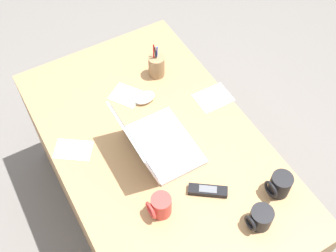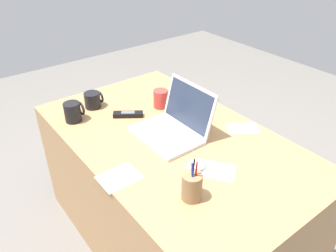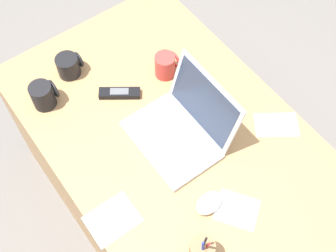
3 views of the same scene
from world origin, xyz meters
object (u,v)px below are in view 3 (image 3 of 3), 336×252
object	(u,v)px
laptop	(182,128)
computer_mouse	(209,203)
coffee_mug_white	(69,66)
coffee_mug_tall	(44,95)
coffee_mug_spare	(166,65)
pen_holder	(202,251)
cordless_phone	(120,93)

from	to	relation	value
laptop	computer_mouse	xyz separation A→B (m)	(0.27, -0.09, -0.03)
coffee_mug_white	coffee_mug_tall	xyz separation A→B (m)	(0.07, -0.15, 0.01)
coffee_mug_white	coffee_mug_spare	world-z (taller)	coffee_mug_spare
computer_mouse	coffee_mug_spare	xyz separation A→B (m)	(-0.53, 0.21, 0.03)
computer_mouse	coffee_mug_white	world-z (taller)	coffee_mug_white
coffee_mug_white	pen_holder	xyz separation A→B (m)	(0.88, -0.04, 0.01)
laptop	cordless_phone	bearing A→B (deg)	-163.04
laptop	computer_mouse	distance (m)	0.29
computer_mouse	pen_holder	world-z (taller)	pen_holder
laptop	computer_mouse	bearing A→B (deg)	-18.74
computer_mouse	cordless_phone	size ratio (longest dim) A/B	0.66
laptop	coffee_mug_spare	world-z (taller)	laptop
pen_holder	cordless_phone	bearing A→B (deg)	168.59
laptop	pen_holder	size ratio (longest dim) A/B	1.85
laptop	cordless_phone	world-z (taller)	laptop
coffee_mug_spare	cordless_phone	distance (m)	0.21
coffee_mug_tall	cordless_phone	distance (m)	0.28
computer_mouse	cordless_phone	bearing A→B (deg)	173.68
cordless_phone	pen_holder	bearing A→B (deg)	-11.41
laptop	cordless_phone	size ratio (longest dim) A/B	2.19
pen_holder	coffee_mug_spare	bearing A→B (deg)	152.35
coffee_mug_tall	pen_holder	distance (m)	0.81
computer_mouse	pen_holder	distance (m)	0.18
pen_holder	computer_mouse	bearing A→B (deg)	132.79
computer_mouse	coffee_mug_white	bearing A→B (deg)	-178.81
coffee_mug_white	coffee_mug_spare	bearing A→B (deg)	53.24
cordless_phone	pen_holder	xyz separation A→B (m)	(0.67, -0.14, 0.04)
laptop	coffee_mug_tall	bearing A→B (deg)	-141.47
computer_mouse	coffee_mug_white	xyz separation A→B (m)	(-0.76, -0.09, 0.03)
coffee_mug_spare	cordless_phone	size ratio (longest dim) A/B	0.65
coffee_mug_white	cordless_phone	size ratio (longest dim) A/B	0.65
laptop	pen_holder	xyz separation A→B (m)	(0.39, -0.22, 0.01)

